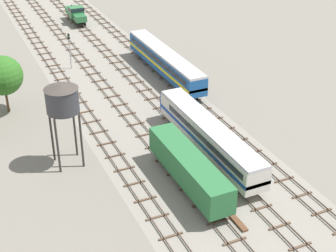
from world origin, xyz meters
TOP-DOWN VIEW (x-y plane):
  - ground_plane at (0.00, 56.00)m, footprint 480.00×480.00m
  - ballast_bed at (0.00, 56.00)m, footprint 18.70×176.00m
  - track_far_left at (-7.35, 57.00)m, footprint 2.40×126.00m
  - track_left at (-2.45, 57.00)m, footprint 2.40×126.00m
  - track_centre_left at (2.45, 57.00)m, footprint 2.40×126.00m
  - track_centre at (7.35, 57.00)m, footprint 2.40×126.00m
  - freight_boxcar_left_nearest at (-2.44, 22.66)m, footprint 2.87×14.00m
  - diesel_railcar_centre_left_near at (2.45, 27.34)m, footprint 2.96×20.50m
  - passenger_coach_centre_mid at (7.35, 50.06)m, footprint 2.96×22.00m
  - shunter_loco_centre_left_midfar at (2.45, 82.20)m, footprint 2.74×8.46m
  - water_tower at (-12.50, 32.33)m, footprint 3.64×3.64m
  - signal_post_nearest at (-4.90, 59.17)m, footprint 0.28×0.47m
  - lineside_tree_0 at (-16.51, 48.04)m, footprint 5.17×5.17m
  - spare_rail_bundle at (-0.83, 19.21)m, footprint 0.60×10.00m

SIDE VIEW (x-z plane):
  - ground_plane at x=0.00m, z-range 0.00..0.00m
  - ballast_bed at x=0.00m, z-range 0.00..0.01m
  - spare_rail_bundle at x=-0.83m, z-range 0.00..0.24m
  - track_far_left at x=-7.35m, z-range -0.01..0.28m
  - track_left at x=-2.45m, z-range -0.01..0.28m
  - track_centre_left at x=2.45m, z-range -0.01..0.28m
  - track_centre at x=7.35m, z-range -0.01..0.28m
  - shunter_loco_centre_left_midfar at x=2.45m, z-range 0.46..3.56m
  - freight_boxcar_left_nearest at x=-2.44m, z-range 0.65..4.25m
  - diesel_railcar_centre_left_near at x=2.45m, z-range 0.70..4.50m
  - passenger_coach_centre_mid at x=7.35m, z-range 0.71..4.51m
  - signal_post_nearest at x=-4.90m, z-range 0.76..6.66m
  - lineside_tree_0 at x=-16.51m, z-range 1.31..9.12m
  - water_tower at x=-12.50m, z-range 3.07..12.71m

